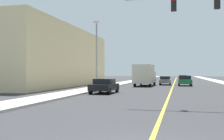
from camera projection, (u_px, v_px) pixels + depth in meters
ground at (174, 84)px, 47.38m from camera, size 192.00×192.00×0.00m
sidewalk_left at (124, 83)px, 49.45m from camera, size 2.61×168.00×0.15m
lane_marking_center at (174, 84)px, 47.38m from camera, size 0.16×144.00×0.01m
building_left_near at (46, 58)px, 39.99m from camera, size 10.34×27.61×8.29m
street_lamp at (97, 51)px, 29.94m from camera, size 0.56×0.28×7.43m
car_green at (185, 81)px, 40.12m from camera, size 1.97×4.06×1.50m
car_red at (182, 78)px, 57.15m from camera, size 1.81×4.10×1.41m
car_black at (104, 86)px, 25.60m from camera, size 2.05×3.96×1.37m
car_gray at (165, 80)px, 43.15m from camera, size 1.85×4.57×1.36m
delivery_truck at (145, 75)px, 39.69m from camera, size 2.61×7.78×3.04m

